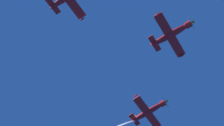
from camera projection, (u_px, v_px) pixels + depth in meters
The scene contains 2 objects.
airplane_lead at pixel (172, 34), 62.73m from camera, with size 8.52×9.36×2.72m.
airplane_left_wingman at pixel (149, 111), 72.30m from camera, with size 8.59×9.34×3.02m.
Camera 1 is at (-5.97, -22.86, 1.68)m, focal length 56.46 mm.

